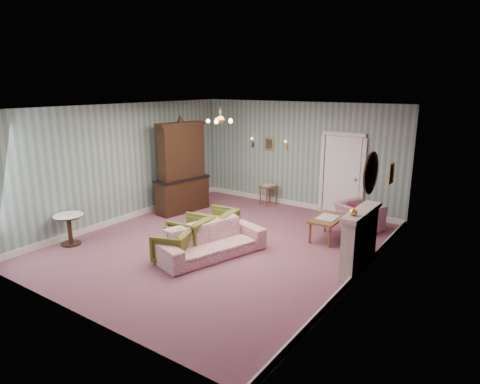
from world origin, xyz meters
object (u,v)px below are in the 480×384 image
Objects in this scene: olive_chair_a at (172,245)px; pedestal_table at (70,230)px; side_table_black at (362,238)px; olive_chair_c at (218,223)px; olive_chair_b at (191,232)px; fireplace at (360,240)px; dresser at (181,165)px; sofa_chintz at (211,235)px; coffee_table at (327,228)px; wingback_chair at (360,212)px.

pedestal_table is (-2.40, -0.61, 0.00)m from olive_chair_a.
side_table_black is 6.13m from pedestal_table.
olive_chair_c is 1.11× the size of pedestal_table.
olive_chair_b is 0.54× the size of fireplace.
olive_chair_c reaches higher than pedestal_table.
dresser reaches higher than olive_chair_c.
olive_chair_a is 2.48m from pedestal_table.
sofa_chintz is 3.05m from side_table_black.
coffee_table is 1.51× the size of side_table_black.
olive_chair_b is 1.13× the size of pedestal_table.
coffee_table is at bearing 133.87° from fireplace.
olive_chair_c is at bearing 168.28° from olive_chair_b.
wingback_chair is at bearing 108.78° from fireplace.
fireplace is (0.75, -2.21, 0.16)m from wingback_chair.
olive_chair_c is at bearing -176.29° from fireplace.
olive_chair_c is 0.74× the size of coffee_table.
coffee_table is at bearing 125.25° from olive_chair_a.
wingback_chair is 2.34m from fireplace.
side_table_black is 0.99× the size of pedestal_table.
fireplace is at bearing 87.32° from olive_chair_c.
fireplace reaches higher than coffee_table.
olive_chair_b is at bearing -134.58° from coffee_table.
sofa_chintz is (0.47, -0.84, 0.06)m from olive_chair_c.
dresser reaches higher than olive_chair_b.
sofa_chintz is (0.46, 0.63, 0.10)m from olive_chair_a.
coffee_table is at bearing 37.77° from pedestal_table.
olive_chair_a reaches higher than coffee_table.
olive_chair_b is at bearing 103.48° from sofa_chintz.
wingback_chair is 1.41× the size of pedestal_table.
wingback_chair is at bearing 111.02° from side_table_black.
olive_chair_a is 4.54m from wingback_chair.
dresser is 2.53× the size of coffee_table.
dresser is (-2.53, 1.95, 0.84)m from sofa_chintz.
olive_chair_b reaches higher than coffee_table.
olive_chair_a is 3.44m from dresser.
olive_chair_b is 0.76× the size of coffee_table.
olive_chair_a is at bearing -139.55° from side_table_black.
coffee_table is (1.55, 2.18, -0.17)m from sofa_chintz.
sofa_chintz is at bearing 81.25° from olive_chair_b.
olive_chair_c is at bearing 46.53° from sofa_chintz.
wingback_chair reaches higher than coffee_table.
olive_chair_c is 3.17m from pedestal_table.
wingback_chair is 1.51m from side_table_black.
coffee_table is 0.95m from side_table_black.
sofa_chintz reaches higher than olive_chair_b.
coffee_table is at bearing 158.99° from side_table_black.
wingback_chair is 0.95× the size of coffee_table.
coffee_table is (2.01, 2.81, -0.08)m from olive_chair_a.
side_table_black is at bearing 104.69° from fireplace.
pedestal_table is (-4.41, -3.42, 0.08)m from coffee_table.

